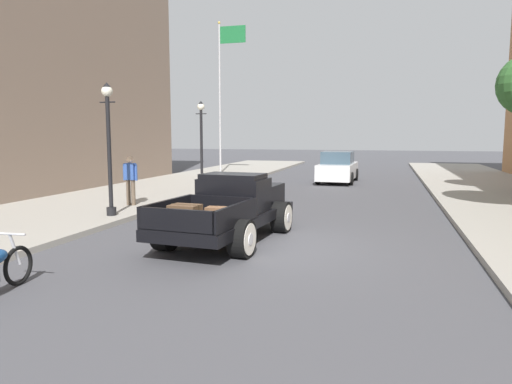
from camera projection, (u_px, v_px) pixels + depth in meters
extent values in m
plane|color=#47474C|center=(264.00, 245.00, 10.65)|extent=(140.00, 140.00, 0.00)
cube|color=#9E998E|center=(4.00, 226.00, 12.58)|extent=(5.50, 64.00, 0.15)
cube|color=black|center=(228.00, 218.00, 11.07)|extent=(2.18, 5.03, 0.24)
cube|color=black|center=(234.00, 195.00, 11.33)|extent=(1.65, 1.23, 0.80)
cube|color=black|center=(233.00, 176.00, 11.23)|extent=(1.51, 1.06, 0.12)
cube|color=#3D4C5B|center=(243.00, 186.00, 11.84)|extent=(1.32, 0.16, 0.44)
cube|color=black|center=(253.00, 194.00, 12.56)|extent=(1.45, 1.61, 0.52)
cube|color=silver|center=(263.00, 192.00, 13.30)|extent=(0.69, 0.16, 0.47)
cube|color=black|center=(201.00, 223.00, 9.75)|extent=(1.87, 2.24, 0.04)
cube|color=black|center=(167.00, 210.00, 10.01)|extent=(0.26, 2.10, 0.44)
cube|color=black|center=(237.00, 215.00, 9.44)|extent=(0.26, 2.10, 0.44)
cube|color=black|center=(176.00, 221.00, 8.79)|extent=(1.62, 0.22, 0.44)
cube|color=black|center=(221.00, 206.00, 10.66)|extent=(1.62, 0.22, 0.44)
cylinder|color=black|center=(218.00, 213.00, 12.65)|extent=(0.43, 0.83, 0.80)
cylinder|color=silver|center=(212.00, 213.00, 12.72)|extent=(0.07, 0.65, 0.66)
cylinder|color=silver|center=(212.00, 213.00, 12.72)|extent=(0.04, 0.24, 0.24)
cylinder|color=black|center=(281.00, 217.00, 12.02)|extent=(0.43, 0.83, 0.80)
cylinder|color=silver|center=(288.00, 218.00, 11.96)|extent=(0.07, 0.65, 0.66)
cylinder|color=silver|center=(289.00, 218.00, 11.96)|extent=(0.04, 0.24, 0.24)
cylinder|color=black|center=(166.00, 232.00, 10.15)|extent=(0.43, 0.83, 0.80)
cylinder|color=silver|center=(158.00, 232.00, 10.21)|extent=(0.07, 0.65, 0.66)
cylinder|color=silver|center=(158.00, 232.00, 10.22)|extent=(0.04, 0.24, 0.24)
cylinder|color=black|center=(242.00, 239.00, 9.52)|extent=(0.43, 0.83, 0.80)
cylinder|color=silver|center=(250.00, 239.00, 9.46)|extent=(0.07, 0.65, 0.66)
cylinder|color=silver|center=(251.00, 239.00, 9.45)|extent=(0.04, 0.24, 0.24)
cube|color=brown|center=(185.00, 214.00, 9.46)|extent=(0.64, 0.49, 0.40)
cube|color=#3D2D1E|center=(185.00, 214.00, 9.46)|extent=(0.62, 0.10, 0.42)
cube|color=brown|center=(217.00, 214.00, 9.93)|extent=(0.45, 0.33, 0.28)
torus|color=black|center=(18.00, 266.00, 7.78)|extent=(0.12, 0.67, 0.67)
cylinder|color=silver|center=(15.00, 249.00, 7.68)|extent=(0.07, 0.26, 0.58)
cylinder|color=silver|center=(8.00, 234.00, 7.53)|extent=(0.62, 0.08, 0.04)
cube|color=silver|center=(338.00, 171.00, 24.82)|extent=(1.86, 4.35, 0.80)
cube|color=#384C5B|center=(338.00, 158.00, 24.59)|extent=(1.58, 2.05, 0.64)
cylinder|color=black|center=(326.00, 174.00, 26.32)|extent=(0.24, 0.67, 0.66)
cylinder|color=black|center=(356.00, 175.00, 25.83)|extent=(0.24, 0.67, 0.66)
cylinder|color=black|center=(318.00, 178.00, 23.88)|extent=(0.24, 0.67, 0.66)
cylinder|color=black|center=(351.00, 179.00, 23.39)|extent=(0.24, 0.67, 0.66)
cylinder|color=brown|center=(128.00, 192.00, 15.75)|extent=(0.14, 0.14, 0.86)
cylinder|color=brown|center=(133.00, 193.00, 15.70)|extent=(0.14, 0.14, 0.86)
cube|color=#2D4C93|center=(130.00, 171.00, 15.64)|extent=(0.36, 0.22, 0.56)
cylinder|color=#2D4C93|center=(124.00, 172.00, 15.70)|extent=(0.09, 0.09, 0.54)
cylinder|color=#2D4C93|center=(136.00, 172.00, 15.58)|extent=(0.09, 0.09, 0.54)
sphere|color=beige|center=(130.00, 160.00, 15.59)|extent=(0.22, 0.22, 0.22)
cylinder|color=black|center=(112.00, 211.00, 13.74)|extent=(0.28, 0.28, 0.24)
cylinder|color=black|center=(109.00, 153.00, 13.53)|extent=(0.12, 0.12, 3.20)
cylinder|color=black|center=(107.00, 102.00, 13.36)|extent=(0.50, 0.04, 0.04)
sphere|color=silver|center=(107.00, 91.00, 13.32)|extent=(0.32, 0.32, 0.32)
cone|color=black|center=(107.00, 85.00, 13.30)|extent=(0.24, 0.24, 0.14)
cylinder|color=black|center=(202.00, 185.00, 20.94)|extent=(0.28, 0.28, 0.24)
cylinder|color=black|center=(201.00, 147.00, 20.74)|extent=(0.12, 0.12, 3.20)
cylinder|color=black|center=(201.00, 114.00, 20.56)|extent=(0.50, 0.04, 0.04)
sphere|color=silver|center=(201.00, 107.00, 20.52)|extent=(0.32, 0.32, 0.32)
cone|color=black|center=(201.00, 102.00, 20.50)|extent=(0.24, 0.24, 0.14)
cylinder|color=#B2B2B7|center=(220.00, 100.00, 28.62)|extent=(0.12, 0.12, 9.00)
sphere|color=gold|center=(219.00, 23.00, 28.06)|extent=(0.16, 0.16, 0.16)
cube|color=#196633|center=(233.00, 34.00, 27.92)|extent=(1.60, 0.03, 1.00)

